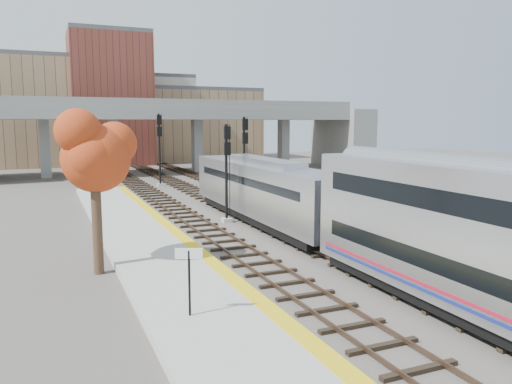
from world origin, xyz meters
name	(u,v)px	position (x,y,z in m)	size (l,w,h in m)	color
ground	(323,261)	(0.00, 0.00, 0.00)	(160.00, 160.00, 0.00)	#47423D
platform	(176,275)	(-7.25, 0.00, 0.17)	(4.50, 60.00, 0.35)	#9E9E99
yellow_strip	(218,266)	(-5.35, 0.00, 0.35)	(0.70, 60.00, 0.01)	yellow
tracks	(245,215)	(0.93, 12.50, 0.08)	(10.70, 95.00, 0.25)	black
overpass	(182,129)	(4.92, 45.00, 5.81)	(54.00, 12.00, 9.50)	slate
buildings_far	(128,115)	(1.26, 66.57, 7.88)	(43.00, 21.00, 20.60)	#9E7C5C
parking_lot	(302,183)	(14.00, 28.00, 0.02)	(14.00, 18.00, 0.04)	black
locomotive	(262,189)	(1.00, 9.53, 2.28)	(3.02, 19.05, 4.10)	#A8AAB2
signal_mast_near	(227,176)	(-1.10, 10.64, 3.15)	(0.60, 0.64, 6.54)	#9E9E99
signal_mast_mid	(244,161)	(3.00, 17.73, 3.54)	(0.60, 0.64, 7.11)	#9E9E99
signal_mast_far	(160,150)	(-1.10, 31.14, 3.84)	(0.60, 0.64, 7.55)	#9E9E99
station_sign	(189,268)	(-8.02, -4.98, 1.98)	(0.85, 0.39, 2.27)	black
tree	(94,145)	(-10.19, 2.16, 5.70)	(3.60, 3.60, 7.68)	#382619
car_a	(302,181)	(11.96, 24.31, 0.70)	(1.56, 3.88, 1.32)	#99999E
car_b	(298,177)	(13.36, 27.81, 0.69)	(1.38, 3.95, 1.30)	#99999E
car_c	(322,175)	(17.26, 29.35, 0.60)	(1.57, 3.85, 1.12)	#99999E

